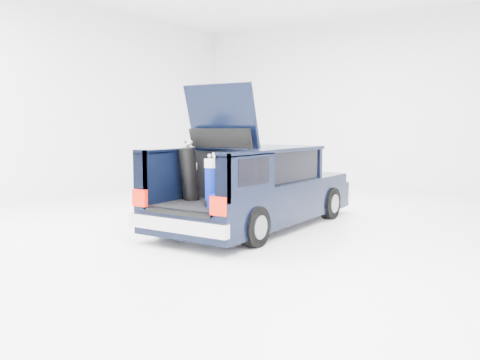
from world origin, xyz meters
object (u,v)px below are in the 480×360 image
Objects in this scene: red_suitcase at (241,187)px; black_golf_bag at (189,174)px; blue_duffel at (223,202)px; blue_golf_bag at (212,182)px; car at (258,189)px.

black_golf_bag reaches higher than red_suitcase.
blue_golf_bag is at bearing 177.61° from blue_duffel.
car is at bearing 86.93° from black_golf_bag.
black_golf_bag is at bearing 169.62° from red_suitcase.
car is 8.18× the size of red_suitcase.
car is 1.72m from blue_golf_bag.
blue_golf_bag is (-0.29, -0.36, 0.10)m from red_suitcase.
car is 1.43m from red_suitcase.
blue_golf_bag is at bearing -7.36° from black_golf_bag.
blue_golf_bag reaches higher than red_suitcase.
black_golf_bag is 1.19× the size of blue_golf_bag.
black_golf_bag is (-0.98, -0.06, 0.17)m from red_suitcase.
black_golf_bag reaches higher than blue_golf_bag.
blue_duffel is (0.00, -0.50, -0.16)m from red_suitcase.
blue_duffel is at bearing -8.23° from black_golf_bag.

